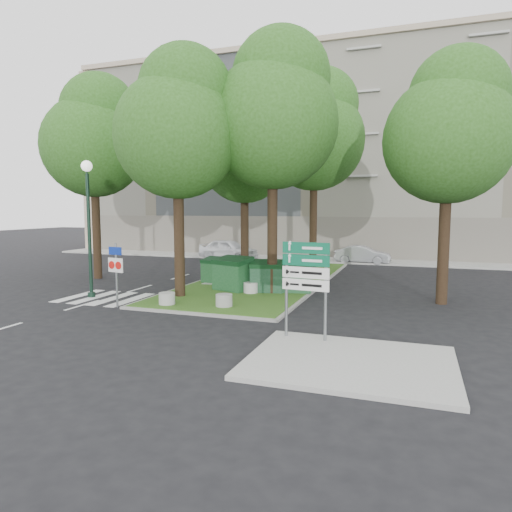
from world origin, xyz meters
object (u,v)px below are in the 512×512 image
at_px(tree_median_mid, 246,150).
at_px(tree_street_left, 95,137).
at_px(dumpster_d, 297,279).
at_px(tree_median_near_left, 180,124).
at_px(tree_median_near_right, 275,111).
at_px(dumpster_c, 267,276).
at_px(bollard_right, 251,288).
at_px(dumpster_b, 233,274).
at_px(bollard_left, 167,298).
at_px(bollard_mid, 224,300).
at_px(car_white, 228,249).
at_px(tree_median_far, 316,130).
at_px(car_silver, 363,255).
at_px(tree_street_right, 451,127).
at_px(dumpster_a, 216,270).
at_px(traffic_sign_pole, 116,266).
at_px(street_lamp, 88,212).
at_px(directional_sign, 306,275).
at_px(litter_bin, 303,270).

height_order(tree_median_mid, tree_street_left, tree_street_left).
bearing_deg(dumpster_d, tree_median_near_left, -159.75).
distance_m(tree_median_near_right, tree_street_left, 10.61).
distance_m(dumpster_c, bollard_right, 0.94).
xyz_separation_m(tree_median_near_left, dumpster_b, (1.51, 1.99, -6.46)).
relative_size(bollard_left, bollard_mid, 0.99).
relative_size(dumpster_c, car_white, 0.37).
bearing_deg(car_white, tree_median_far, -114.51).
relative_size(bollard_left, car_silver, 0.17).
xyz_separation_m(tree_median_far, tree_street_right, (6.80, -7.00, -1.34)).
height_order(tree_median_near_left, dumpster_b, tree_median_near_left).
relative_size(tree_median_near_left, tree_street_right, 1.05).
bearing_deg(bollard_mid, dumpster_b, 106.73).
xyz_separation_m(tree_street_right, dumpster_a, (-10.59, 1.23, -6.25)).
bearing_deg(traffic_sign_pole, dumpster_c, 55.40).
distance_m(dumpster_b, dumpster_d, 2.95).
bearing_deg(tree_median_near_left, tree_median_far, 68.72).
distance_m(bollard_right, bollard_mid, 2.96).
bearing_deg(tree_median_near_right, street_lamp, -157.38).
bearing_deg(street_lamp, bollard_right, 22.59).
relative_size(bollard_left, traffic_sign_pole, 0.25).
xyz_separation_m(dumpster_b, directional_sign, (4.92, -6.55, 1.10)).
relative_size(tree_median_near_left, directional_sign, 3.80).
distance_m(tree_street_left, dumpster_c, 12.29).
relative_size(dumpster_c, traffic_sign_pole, 0.67).
xyz_separation_m(tree_street_right, bollard_right, (-7.98, -0.91, -6.63)).
relative_size(tree_median_far, bollard_mid, 18.65).
distance_m(tree_median_near_right, dumpster_a, 8.28).
relative_size(tree_street_left, litter_bin, 17.75).
bearing_deg(dumpster_d, tree_median_far, 86.48).
distance_m(tree_median_near_right, car_silver, 15.24).
distance_m(dumpster_c, directional_sign, 7.59).
bearing_deg(street_lamp, dumpster_b, 29.60).
bearing_deg(tree_median_near_right, bollard_mid, -106.23).
bearing_deg(tree_median_near_left, street_lamp, -164.55).
bearing_deg(tree_median_near_right, car_white, 120.95).
bearing_deg(bollard_mid, dumpster_a, 117.09).
distance_m(tree_street_right, car_white, 19.57).
height_order(bollard_right, directional_sign, directional_sign).
bearing_deg(directional_sign, tree_median_far, 106.30).
xyz_separation_m(tree_median_near_left, dumpster_c, (3.11, 2.17, -6.52)).
distance_m(tree_median_near_right, tree_median_far, 7.51).
distance_m(tree_street_left, directional_sign, 16.67).
height_order(bollard_mid, street_lamp, street_lamp).
distance_m(tree_median_mid, dumpster_d, 8.41).
bearing_deg(traffic_sign_pole, tree_median_near_left, 68.40).
xyz_separation_m(tree_median_far, bollard_right, (-1.18, -7.91, -7.97)).
relative_size(dumpster_c, directional_sign, 0.61).
bearing_deg(tree_street_right, dumpster_d, 179.96).
bearing_deg(bollard_right, dumpster_b, 158.72).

